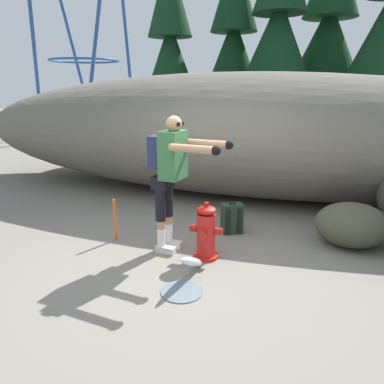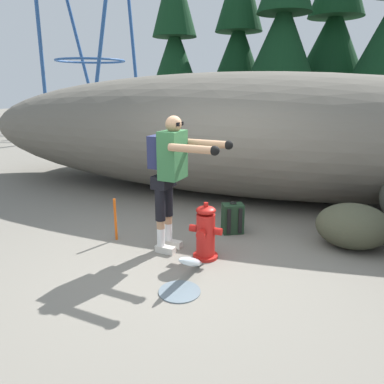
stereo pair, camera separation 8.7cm
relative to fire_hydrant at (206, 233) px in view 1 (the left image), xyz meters
The scene contains 12 objects.
ground_plane 0.47m from the fire_hydrant, 139.11° to the right, with size 56.00×56.00×0.04m, color slate.
dirt_embankment 3.18m from the fire_hydrant, 94.45° to the left, with size 12.08×3.20×2.35m, color #666056.
fire_hydrant is the anchor object (origin of this frame).
hydrant_water_jet 0.62m from the fire_hydrant, 90.00° to the right, with size 0.45×0.95×0.47m.
utility_worker 0.91m from the fire_hydrant, behind, with size 1.00×0.59×1.75m.
spare_backpack 0.94m from the fire_hydrant, 83.14° to the left, with size 0.36×0.36×0.47m.
boulder_small 1.99m from the fire_hydrant, 29.35° to the left, with size 0.95×0.75×0.60m, color #444633.
pine_tree_far_left 8.13m from the fire_hydrant, 115.43° to the left, with size 2.05×2.05×5.83m.
pine_tree_left 9.05m from the fire_hydrant, 101.37° to the left, with size 2.34×2.34×6.24m.
pine_tree_center 8.22m from the fire_hydrant, 91.36° to the left, with size 2.40×2.40×6.38m.
pine_tree_right 9.86m from the fire_hydrant, 82.66° to the left, with size 2.64×2.64×6.55m.
survey_stake 1.36m from the fire_hydrant, behind, with size 0.04×0.04×0.60m, color #E55914.
Camera 1 is at (1.46, -3.84, 2.08)m, focal length 34.33 mm.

